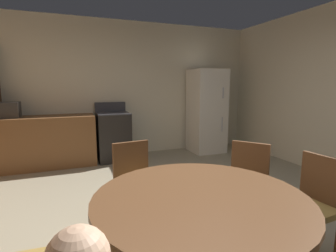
{
  "coord_description": "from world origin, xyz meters",
  "views": [
    {
      "loc": [
        -1.09,
        -2.17,
        1.45
      ],
      "look_at": [
        0.1,
        0.92,
        0.92
      ],
      "focal_mm": 27.77,
      "sensor_mm": 36.0,
      "label": 1
    }
  ],
  "objects_px": {
    "dining_table": "(200,217)",
    "chair_east": "(312,201)",
    "refrigerator": "(207,111)",
    "chair_northeast": "(246,181)",
    "oven_range": "(113,136)",
    "chair_north": "(135,180)",
    "microwave": "(5,110)"
  },
  "relations": [
    {
      "from": "oven_range",
      "to": "refrigerator",
      "type": "relative_size",
      "value": 0.62
    },
    {
      "from": "oven_range",
      "to": "chair_north",
      "type": "bearing_deg",
      "value": -94.3
    },
    {
      "from": "microwave",
      "to": "chair_northeast",
      "type": "relative_size",
      "value": 0.51
    },
    {
      "from": "microwave",
      "to": "chair_east",
      "type": "distance_m",
      "value": 4.52
    },
    {
      "from": "dining_table",
      "to": "chair_east",
      "type": "relative_size",
      "value": 1.56
    },
    {
      "from": "refrigerator",
      "to": "dining_table",
      "type": "relative_size",
      "value": 1.3
    },
    {
      "from": "dining_table",
      "to": "refrigerator",
      "type": "bearing_deg",
      "value": 60.12
    },
    {
      "from": "oven_range",
      "to": "chair_east",
      "type": "distance_m",
      "value": 3.65
    },
    {
      "from": "refrigerator",
      "to": "chair_east",
      "type": "relative_size",
      "value": 2.02
    },
    {
      "from": "oven_range",
      "to": "refrigerator",
      "type": "bearing_deg",
      "value": -1.54
    },
    {
      "from": "microwave",
      "to": "chair_northeast",
      "type": "xyz_separation_m",
      "value": [
        2.6,
        -2.92,
        -0.53
      ]
    },
    {
      "from": "oven_range",
      "to": "chair_north",
      "type": "height_order",
      "value": "oven_range"
    },
    {
      "from": "refrigerator",
      "to": "chair_east",
      "type": "bearing_deg",
      "value": -105.23
    },
    {
      "from": "oven_range",
      "to": "refrigerator",
      "type": "height_order",
      "value": "refrigerator"
    },
    {
      "from": "refrigerator",
      "to": "chair_north",
      "type": "relative_size",
      "value": 2.02
    },
    {
      "from": "refrigerator",
      "to": "chair_northeast",
      "type": "bearing_deg",
      "value": -111.94
    },
    {
      "from": "refrigerator",
      "to": "chair_east",
      "type": "xyz_separation_m",
      "value": [
        -0.94,
        -3.44,
        -0.38
      ]
    },
    {
      "from": "refrigerator",
      "to": "chair_northeast",
      "type": "xyz_separation_m",
      "value": [
        -1.16,
        -2.87,
        -0.38
      ]
    },
    {
      "from": "microwave",
      "to": "chair_north",
      "type": "xyz_separation_m",
      "value": [
        1.57,
        -2.5,
        -0.53
      ]
    },
    {
      "from": "microwave",
      "to": "chair_north",
      "type": "relative_size",
      "value": 0.51
    },
    {
      "from": "chair_north",
      "to": "dining_table",
      "type": "bearing_deg",
      "value": -0.0
    },
    {
      "from": "oven_range",
      "to": "chair_east",
      "type": "bearing_deg",
      "value": -73.14
    },
    {
      "from": "oven_range",
      "to": "chair_north",
      "type": "relative_size",
      "value": 1.26
    },
    {
      "from": "refrigerator",
      "to": "chair_east",
      "type": "height_order",
      "value": "refrigerator"
    },
    {
      "from": "oven_range",
      "to": "dining_table",
      "type": "height_order",
      "value": "oven_range"
    },
    {
      "from": "chair_northeast",
      "to": "dining_table",
      "type": "bearing_deg",
      "value": -0.0
    },
    {
      "from": "oven_range",
      "to": "chair_east",
      "type": "height_order",
      "value": "oven_range"
    },
    {
      "from": "oven_range",
      "to": "dining_table",
      "type": "bearing_deg",
      "value": -90.54
    },
    {
      "from": "oven_range",
      "to": "chair_east",
      "type": "relative_size",
      "value": 1.26
    },
    {
      "from": "refrigerator",
      "to": "microwave",
      "type": "xyz_separation_m",
      "value": [
        -3.76,
        0.05,
        0.15
      ]
    },
    {
      "from": "refrigerator",
      "to": "chair_northeast",
      "type": "height_order",
      "value": "refrigerator"
    },
    {
      "from": "oven_range",
      "to": "microwave",
      "type": "relative_size",
      "value": 2.5
    }
  ]
}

